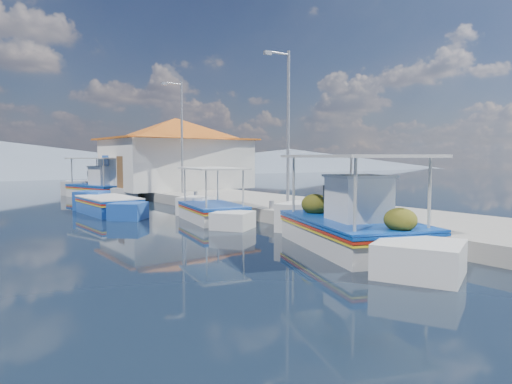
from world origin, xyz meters
TOP-DOWN VIEW (x-y plane):
  - ground at (0.00, 0.00)m, footprint 160.00×160.00m
  - quay at (5.90, 6.00)m, footprint 5.00×44.00m
  - bollards at (3.80, 5.25)m, footprint 0.20×17.20m
  - main_caique at (2.31, -3.34)m, footprint 4.37×7.99m
  - caique_green_canopy at (2.04, 3.52)m, footprint 2.60×5.98m
  - caique_blue_hull at (-0.45, 8.08)m, footprint 1.92×6.24m
  - caique_far at (1.93, 16.72)m, footprint 3.49×7.39m
  - harbor_building at (6.20, 15.00)m, footprint 10.49×10.49m
  - lamp_post_near at (4.51, 2.00)m, footprint 1.21×0.14m
  - lamp_post_far at (4.51, 11.00)m, footprint 1.21×0.14m
  - mountain_ridge at (6.54, 56.00)m, footprint 171.40×96.00m

SIDE VIEW (x-z plane):
  - ground at x=0.00m, z-range 0.00..0.00m
  - quay at x=5.90m, z-range 0.00..0.50m
  - caique_blue_hull at x=-0.45m, z-range -0.26..0.85m
  - caique_green_canopy at x=2.04m, z-range -0.80..1.48m
  - caique_far at x=1.93m, z-range -0.84..1.83m
  - main_caique at x=2.31m, z-range -0.86..1.94m
  - bollards at x=3.80m, z-range 0.50..0.80m
  - mountain_ridge at x=6.54m, z-range -0.71..4.79m
  - harbor_building at x=6.20m, z-range 0.58..4.98m
  - lamp_post_near at x=4.51m, z-range 0.85..6.85m
  - lamp_post_far at x=4.51m, z-range 0.85..6.85m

